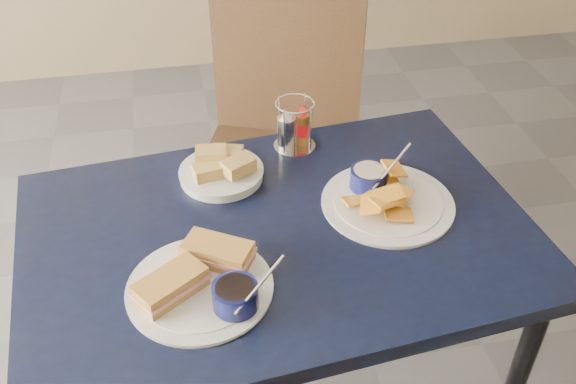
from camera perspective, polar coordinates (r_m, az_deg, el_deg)
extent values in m
cube|color=black|center=(1.45, -0.87, -3.91)|extent=(1.20, 0.86, 0.04)
cylinder|color=black|center=(1.93, -16.94, -7.99)|extent=(0.04, 0.04, 0.71)
cylinder|color=black|center=(2.03, 11.43, -4.37)|extent=(0.04, 0.04, 0.71)
cube|color=black|center=(2.06, -0.97, 2.21)|extent=(0.61, 0.59, 0.05)
cylinder|color=black|center=(2.07, -5.32, -7.11)|extent=(0.04, 0.04, 0.47)
cylinder|color=black|center=(2.12, 5.17, -5.69)|extent=(0.04, 0.04, 0.47)
cylinder|color=black|center=(2.34, -6.38, -0.85)|extent=(0.04, 0.04, 0.47)
cylinder|color=black|center=(2.39, 2.90, 0.26)|extent=(0.04, 0.04, 0.47)
cube|color=black|center=(2.09, -2.07, 11.58)|extent=(0.47, 0.21, 0.50)
cylinder|color=white|center=(1.31, -7.84, -8.44)|extent=(0.30, 0.30, 0.01)
cylinder|color=white|center=(1.31, -7.86, -8.28)|extent=(0.24, 0.24, 0.00)
cube|color=#BF8D44|center=(1.28, -10.38, -8.14)|extent=(0.16, 0.14, 0.04)
cube|color=tan|center=(1.29, -10.36, -8.28)|extent=(0.16, 0.14, 0.01)
cube|color=#BF8D44|center=(1.34, -6.26, -5.34)|extent=(0.16, 0.13, 0.04)
cube|color=tan|center=(1.34, -6.25, -5.48)|extent=(0.16, 0.14, 0.01)
cylinder|color=black|center=(1.24, -4.70, -9.20)|extent=(0.09, 0.09, 0.05)
cylinder|color=black|center=(1.23, -4.74, -8.70)|extent=(0.08, 0.08, 0.01)
cylinder|color=silver|center=(1.20, -2.54, -8.22)|extent=(0.11, 0.07, 0.08)
cylinder|color=white|center=(1.52, 8.85, -0.96)|extent=(0.31, 0.31, 0.01)
cylinder|color=white|center=(1.51, 8.87, -0.80)|extent=(0.25, 0.25, 0.00)
cube|color=gold|center=(1.49, 6.15, -1.01)|extent=(0.07, 0.05, 0.02)
cube|color=gold|center=(1.46, 9.77, -2.12)|extent=(0.07, 0.05, 0.02)
cube|color=gold|center=(1.48, 7.77, -0.89)|extent=(0.06, 0.07, 0.01)
cube|color=gold|center=(1.54, 8.51, 0.80)|extent=(0.07, 0.05, 0.02)
cube|color=gold|center=(1.48, 8.02, -0.72)|extent=(0.08, 0.08, 0.03)
cube|color=gold|center=(1.45, 7.34, -1.34)|extent=(0.06, 0.08, 0.02)
cube|color=gold|center=(1.48, 9.96, -0.32)|extent=(0.08, 0.08, 0.01)
cube|color=gold|center=(1.45, 8.64, -0.98)|extent=(0.08, 0.07, 0.02)
cube|color=gold|center=(1.46, 8.94, -0.44)|extent=(0.07, 0.05, 0.02)
cube|color=gold|center=(1.53, 9.40, 1.91)|extent=(0.05, 0.07, 0.02)
cylinder|color=black|center=(1.53, 7.21, 1.22)|extent=(0.09, 0.09, 0.05)
cylinder|color=beige|center=(1.52, 7.26, 1.70)|extent=(0.08, 0.08, 0.01)
cylinder|color=silver|center=(1.50, 9.20, 2.27)|extent=(0.11, 0.07, 0.08)
cylinder|color=white|center=(1.58, -5.93, 1.55)|extent=(0.20, 0.20, 0.02)
cylinder|color=white|center=(1.58, -5.96, 1.85)|extent=(0.17, 0.17, 0.00)
cube|color=tan|center=(1.55, -7.02, 1.86)|extent=(0.08, 0.06, 0.03)
cube|color=tan|center=(1.59, -5.42, 3.29)|extent=(0.09, 0.07, 0.03)
cube|color=tan|center=(1.54, -4.43, 2.31)|extent=(0.09, 0.08, 0.03)
cube|color=tan|center=(1.57, -6.85, 3.28)|extent=(0.08, 0.06, 0.03)
cylinder|color=silver|center=(1.69, 0.58, 4.12)|extent=(0.11, 0.11, 0.01)
cylinder|color=silver|center=(1.69, 1.51, 6.79)|extent=(0.01, 0.00, 0.13)
cylinder|color=silver|center=(1.68, -0.78, 6.56)|extent=(0.01, 0.00, 0.13)
cylinder|color=silver|center=(1.62, -0.34, 5.33)|extent=(0.01, 0.01, 0.13)
cylinder|color=silver|center=(1.63, 2.01, 5.57)|extent=(0.01, 0.01, 0.13)
torus|color=silver|center=(1.62, 0.61, 7.87)|extent=(0.10, 0.10, 0.00)
cylinder|color=silver|center=(1.66, -0.15, 5.34)|extent=(0.05, 0.05, 0.08)
cone|color=silver|center=(1.63, -0.16, 6.92)|extent=(0.04, 0.04, 0.02)
cylinder|color=brown|center=(1.67, 1.30, 5.59)|extent=(0.03, 0.03, 0.08)
cylinder|color=red|center=(1.67, 1.30, 5.59)|extent=(0.03, 0.03, 0.03)
cylinder|color=red|center=(1.65, 1.33, 7.10)|extent=(0.02, 0.02, 0.02)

